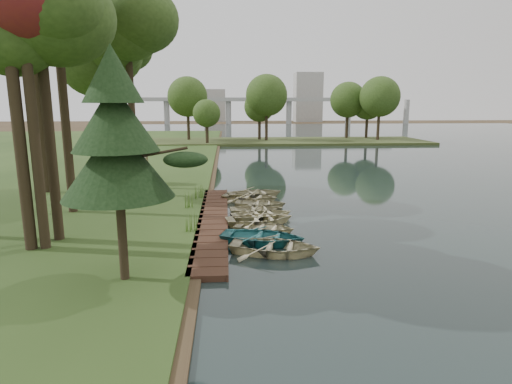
{
  "coord_description": "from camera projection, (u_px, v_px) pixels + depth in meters",
  "views": [
    {
      "loc": [
        -0.81,
        -22.74,
        6.45
      ],
      "look_at": [
        0.82,
        0.8,
        1.6
      ],
      "focal_mm": 30.0,
      "sensor_mm": 36.0,
      "label": 1
    }
  ],
  "objects": [
    {
      "name": "reeds_0",
      "position": [
        191.0,
        221.0,
        21.07
      ],
      "size": [
        0.6,
        0.6,
        0.96
      ],
      "primitive_type": "cone",
      "color": "#3F661E",
      "rests_on": "bank"
    },
    {
      "name": "far_trees",
      "position": [
        259.0,
        104.0,
        71.45
      ],
      "size": [
        45.6,
        5.6,
        8.8
      ],
      "color": "black",
      "rests_on": "peninsula"
    },
    {
      "name": "rowboat_5",
      "position": [
        257.0,
        208.0,
        25.43
      ],
      "size": [
        3.32,
        2.45,
        0.67
      ],
      "primitive_type": "imported",
      "rotation": [
        0.0,
        0.0,
        1.62
      ],
      "color": "#C4BA8E",
      "rests_on": "water"
    },
    {
      "name": "rowboat_3",
      "position": [
        260.0,
        218.0,
        23.13
      ],
      "size": [
        4.05,
        3.19,
        0.76
      ],
      "primitive_type": "imported",
      "rotation": [
        0.0,
        0.0,
        1.74
      ],
      "color": "#C4BA8E",
      "rests_on": "water"
    },
    {
      "name": "tree_0",
      "position": [
        23.0,
        25.0,
        16.84
      ],
      "size": [
        4.9,
        4.9,
        11.36
      ],
      "color": "black",
      "rests_on": "bank"
    },
    {
      "name": "ground",
      "position": [
        242.0,
        223.0,
        23.57
      ],
      "size": [
        300.0,
        300.0,
        0.0
      ],
      "primitive_type": "plane",
      "color": "#3D2F1D"
    },
    {
      "name": "rowboat_7",
      "position": [
        250.0,
        196.0,
        28.58
      ],
      "size": [
        4.4,
        3.76,
        0.77
      ],
      "primitive_type": "imported",
      "rotation": [
        0.0,
        0.0,
        1.23
      ],
      "color": "#C4BA8E",
      "rests_on": "water"
    },
    {
      "name": "reeds_2",
      "position": [
        150.0,
        193.0,
        27.64
      ],
      "size": [
        0.6,
        0.6,
        1.01
      ],
      "primitive_type": "cone",
      "color": "#3F661E",
      "rests_on": "bank"
    },
    {
      "name": "reeds_3",
      "position": [
        199.0,
        191.0,
        28.51
      ],
      "size": [
        0.6,
        0.6,
        0.98
      ],
      "primitive_type": "cone",
      "color": "#3F661E",
      "rests_on": "bank"
    },
    {
      "name": "boardwalk",
      "position": [
        213.0,
        221.0,
        23.44
      ],
      "size": [
        1.6,
        16.0,
        0.3
      ],
      "primitive_type": "cube",
      "color": "#362015",
      "rests_on": "ground"
    },
    {
      "name": "rowboat_4",
      "position": [
        262.0,
        213.0,
        24.1
      ],
      "size": [
        4.04,
        3.32,
        0.73
      ],
      "primitive_type": "imported",
      "rotation": [
        0.0,
        0.0,
        1.82
      ],
      "color": "#C4BA8E",
      "rests_on": "water"
    },
    {
      "name": "building_b",
      "position": [
        215.0,
        105.0,
        163.72
      ],
      "size": [
        8.0,
        8.0,
        12.0
      ],
      "primitive_type": "cube",
      "color": "#A5A5A0",
      "rests_on": "ground"
    },
    {
      "name": "building_a",
      "position": [
        308.0,
        97.0,
        160.6
      ],
      "size": [
        10.0,
        8.0,
        18.0
      ],
      "primitive_type": "cube",
      "color": "#A5A5A0",
      "rests_on": "ground"
    },
    {
      "name": "tree_2",
      "position": [
        37.0,
        6.0,
        17.84
      ],
      "size": [
        4.06,
        4.06,
        12.06
      ],
      "color": "black",
      "rests_on": "bank"
    },
    {
      "name": "tree_4",
      "position": [
        128.0,
        39.0,
        27.51
      ],
      "size": [
        4.84,
        4.84,
        12.45
      ],
      "color": "black",
      "rests_on": "bank"
    },
    {
      "name": "tree_6",
      "position": [
        115.0,
        63.0,
        30.61
      ],
      "size": [
        4.96,
        4.96,
        11.19
      ],
      "color": "black",
      "rests_on": "bank"
    },
    {
      "name": "pine_tree",
      "position": [
        116.0,
        138.0,
        14.37
      ],
      "size": [
        3.8,
        3.8,
        8.09
      ],
      "color": "black",
      "rests_on": "bank"
    },
    {
      "name": "tree_5",
      "position": [
        29.0,
        1.0,
        28.03
      ],
      "size": [
        5.76,
        5.76,
        15.37
      ],
      "color": "black",
      "rests_on": "bank"
    },
    {
      "name": "reeds_1",
      "position": [
        189.0,
        199.0,
        25.92
      ],
      "size": [
        0.6,
        0.6,
        1.01
      ],
      "primitive_type": "cone",
      "color": "#3F661E",
      "rests_on": "bank"
    },
    {
      "name": "rowboat_2",
      "position": [
        264.0,
        226.0,
        21.67
      ],
      "size": [
        3.61,
        3.07,
        0.64
      ],
      "primitive_type": "imported",
      "rotation": [
        0.0,
        0.0,
        1.24
      ],
      "color": "#C4BA8E",
      "rests_on": "water"
    },
    {
      "name": "rowboat_1",
      "position": [
        263.0,
        236.0,
        19.88
      ],
      "size": [
        4.59,
        3.85,
        0.81
      ],
      "primitive_type": "imported",
      "rotation": [
        0.0,
        0.0,
        1.27
      ],
      "color": "#2C787A",
      "rests_on": "water"
    },
    {
      "name": "stored_rowboat",
      "position": [
        142.0,
        179.0,
        33.79
      ],
      "size": [
        4.15,
        3.58,
        0.72
      ],
      "primitive_type": "imported",
      "rotation": [
        3.14,
        0.0,
        1.2
      ],
      "color": "#C4BA8E",
      "rests_on": "bank"
    },
    {
      "name": "bridge",
      "position": [
        266.0,
        102.0,
        140.24
      ],
      "size": [
        95.9,
        4.0,
        8.6
      ],
      "color": "#A5A5A0",
      "rests_on": "ground"
    },
    {
      "name": "rowboat_0",
      "position": [
        275.0,
        245.0,
        18.55
      ],
      "size": [
        4.56,
        3.78,
        0.82
      ],
      "primitive_type": "imported",
      "rotation": [
        0.0,
        0.0,
        1.3
      ],
      "color": "#C4BA8E",
      "rests_on": "water"
    },
    {
      "name": "rowboat_6",
      "position": [
        260.0,
        202.0,
        26.93
      ],
      "size": [
        3.61,
        2.86,
        0.67
      ],
      "primitive_type": "imported",
      "rotation": [
        0.0,
        0.0,
        1.39
      ],
      "color": "#C4BA8E",
      "rests_on": "water"
    },
    {
      "name": "rowboat_8",
      "position": [
        255.0,
        192.0,
        29.76
      ],
      "size": [
        4.27,
        3.42,
        0.79
      ],
      "primitive_type": "imported",
      "rotation": [
        0.0,
        0.0,
        1.77
      ],
      "color": "#C4BA8E",
      "rests_on": "water"
    },
    {
      "name": "peninsula",
      "position": [
        278.0,
        141.0,
        72.93
      ],
      "size": [
        50.0,
        14.0,
        0.45
      ],
      "primitive_type": "cube",
      "color": "#37431D",
      "rests_on": "ground"
    }
  ]
}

